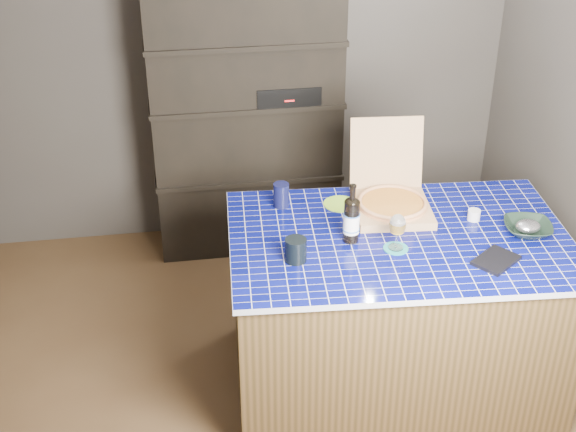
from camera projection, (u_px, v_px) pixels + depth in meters
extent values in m
plane|color=brown|center=(282.00, 388.00, 4.31)|extent=(3.50, 3.50, 0.00)
plane|color=#44403B|center=(241.00, 58.00, 5.18)|extent=(3.50, 0.00, 3.50)
cube|color=black|center=(246.00, 121.00, 5.16)|extent=(1.20, 0.40, 1.80)
cube|color=black|center=(286.00, 89.00, 5.04)|extent=(0.40, 0.32, 0.12)
cube|color=#4B351D|center=(393.00, 314.00, 4.15)|extent=(1.69, 1.12, 0.88)
cube|color=#040946|center=(400.00, 239.00, 3.92)|extent=(1.73, 1.16, 0.03)
cube|color=tan|center=(392.00, 209.00, 4.10)|extent=(0.41, 0.41, 0.04)
cube|color=tan|center=(386.00, 153.00, 4.20)|extent=(0.39, 0.12, 0.38)
cylinder|color=#BF7F4F|center=(392.00, 204.00, 4.09)|extent=(0.35, 0.35, 0.01)
cylinder|color=maroon|center=(392.00, 203.00, 4.08)|extent=(0.31, 0.31, 0.01)
torus|color=#BF7F4F|center=(392.00, 202.00, 4.08)|extent=(0.36, 0.36, 0.02)
cylinder|color=black|center=(351.00, 222.00, 3.83)|extent=(0.08, 0.08, 0.21)
ellipsoid|color=black|center=(352.00, 202.00, 3.77)|extent=(0.08, 0.08, 0.04)
cylinder|color=black|center=(353.00, 193.00, 3.75)|extent=(0.03, 0.03, 0.09)
cylinder|color=white|center=(351.00, 223.00, 3.83)|extent=(0.08, 0.08, 0.10)
cylinder|color=#3A6AC6|center=(351.00, 229.00, 3.85)|extent=(0.08, 0.08, 0.01)
cylinder|color=#3A6AC6|center=(352.00, 214.00, 3.81)|extent=(0.08, 0.08, 0.01)
cylinder|color=#177976|center=(396.00, 248.00, 3.81)|extent=(0.12, 0.12, 0.01)
cylinder|color=white|center=(396.00, 247.00, 3.81)|extent=(0.07, 0.07, 0.01)
cylinder|color=white|center=(396.00, 240.00, 3.79)|extent=(0.01, 0.01, 0.08)
ellipsoid|color=white|center=(398.00, 225.00, 3.75)|extent=(0.08, 0.08, 0.11)
cylinder|color=gold|center=(397.00, 227.00, 3.75)|extent=(0.07, 0.07, 0.05)
cylinder|color=white|center=(398.00, 221.00, 3.74)|extent=(0.07, 0.07, 0.02)
cylinder|color=black|center=(296.00, 250.00, 3.70)|extent=(0.10, 0.10, 0.11)
cube|color=black|center=(496.00, 260.00, 3.72)|extent=(0.26, 0.25, 0.02)
imported|color=black|center=(528.00, 228.00, 3.92)|extent=(0.28, 0.28, 0.06)
ellipsoid|color=silver|center=(528.00, 226.00, 3.92)|extent=(0.13, 0.10, 0.06)
cylinder|color=silver|center=(474.00, 215.00, 4.04)|extent=(0.06, 0.06, 0.05)
cylinder|color=black|center=(281.00, 195.00, 4.14)|extent=(0.08, 0.08, 0.13)
cylinder|color=#86C129|center=(340.00, 204.00, 4.19)|extent=(0.18, 0.18, 0.01)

